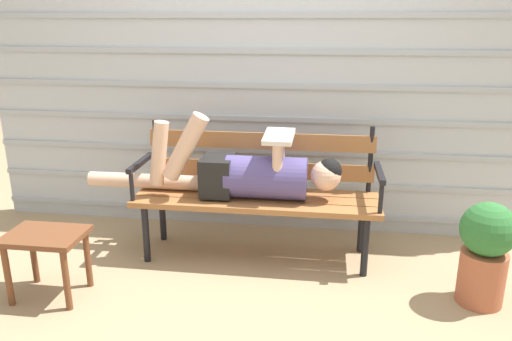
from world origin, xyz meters
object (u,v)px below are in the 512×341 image
park_bench (257,186)px  reclining_person (245,173)px  footstool (46,246)px  potted_plant (485,250)px

park_bench → reclining_person: 0.15m
park_bench → reclining_person: reclining_person is taller
park_bench → footstool: park_bench is taller
park_bench → potted_plant: 1.40m
reclining_person → potted_plant: reclining_person is taller
park_bench → potted_plant: (1.32, -0.45, -0.15)m
reclining_person → footstool: (-1.02, -0.64, -0.27)m
park_bench → footstool: size_ratio=3.70×
reclining_person → footstool: reclining_person is taller
park_bench → reclining_person: bearing=-137.6°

